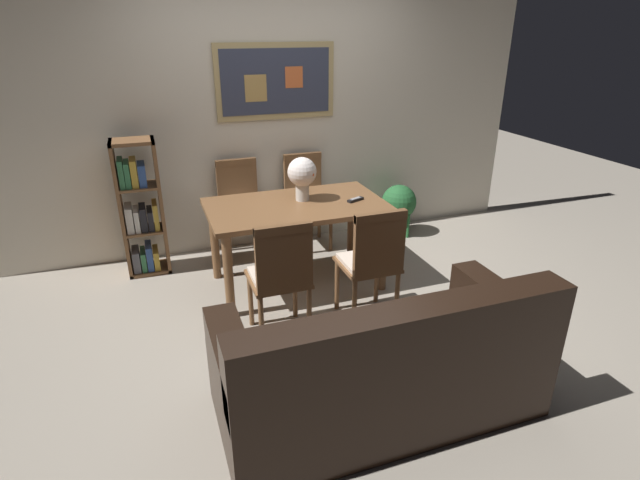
# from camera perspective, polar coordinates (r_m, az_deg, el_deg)

# --- Properties ---
(ground_plane) EXTENTS (12.00, 12.00, 0.00)m
(ground_plane) POSITION_cam_1_polar(r_m,az_deg,el_deg) (3.91, 1.60, -8.50)
(ground_plane) COLOR gray
(wall_back_with_painting) EXTENTS (5.20, 0.14, 2.60)m
(wall_back_with_painting) POSITION_cam_1_polar(r_m,az_deg,el_deg) (4.92, -5.29, 14.44)
(wall_back_with_painting) COLOR beige
(wall_back_with_painting) RESTS_ON ground_plane
(dining_table) EXTENTS (1.44, 0.84, 0.72)m
(dining_table) POSITION_cam_1_polar(r_m,az_deg,el_deg) (4.10, -2.71, 2.84)
(dining_table) COLOR brown
(dining_table) RESTS_ON ground_plane
(dining_chair_far_left) EXTENTS (0.40, 0.41, 0.91)m
(dining_chair_far_left) POSITION_cam_1_polar(r_m,az_deg,el_deg) (4.78, -9.11, 4.48)
(dining_chair_far_left) COLOR brown
(dining_chair_far_left) RESTS_ON ground_plane
(dining_chair_far_right) EXTENTS (0.40, 0.41, 0.91)m
(dining_chair_far_right) POSITION_cam_1_polar(r_m,az_deg,el_deg) (4.95, -1.61, 5.42)
(dining_chair_far_right) COLOR brown
(dining_chair_far_right) RESTS_ON ground_plane
(dining_chair_near_left) EXTENTS (0.40, 0.41, 0.91)m
(dining_chair_near_left) POSITION_cam_1_polar(r_m,az_deg,el_deg) (3.38, -4.51, -3.58)
(dining_chair_near_left) COLOR brown
(dining_chair_near_left) RESTS_ON ground_plane
(dining_chair_near_right) EXTENTS (0.40, 0.41, 0.91)m
(dining_chair_near_right) POSITION_cam_1_polar(r_m,az_deg,el_deg) (3.59, 6.02, -1.91)
(dining_chair_near_right) COLOR brown
(dining_chair_near_right) RESTS_ON ground_plane
(leather_couch) EXTENTS (1.80, 0.84, 0.84)m
(leather_couch) POSITION_cam_1_polar(r_m,az_deg,el_deg) (2.88, 7.02, -14.31)
(leather_couch) COLOR black
(leather_couch) RESTS_ON ground_plane
(bookshelf) EXTENTS (0.36, 0.28, 1.20)m
(bookshelf) POSITION_cam_1_polar(r_m,az_deg,el_deg) (4.61, -19.80, 2.99)
(bookshelf) COLOR brown
(bookshelf) RESTS_ON ground_plane
(potted_ivy) EXTENTS (0.36, 0.36, 0.60)m
(potted_ivy) POSITION_cam_1_polar(r_m,az_deg,el_deg) (5.32, 8.98, 3.74)
(potted_ivy) COLOR #4C4742
(potted_ivy) RESTS_ON ground_plane
(flower_vase) EXTENTS (0.24, 0.24, 0.36)m
(flower_vase) POSITION_cam_1_polar(r_m,az_deg,el_deg) (4.09, -2.06, 7.52)
(flower_vase) COLOR beige
(flower_vase) RESTS_ON dining_table
(tv_remote) EXTENTS (0.16, 0.10, 0.02)m
(tv_remote) POSITION_cam_1_polar(r_m,az_deg,el_deg) (4.14, 4.08, 4.63)
(tv_remote) COLOR black
(tv_remote) RESTS_ON dining_table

